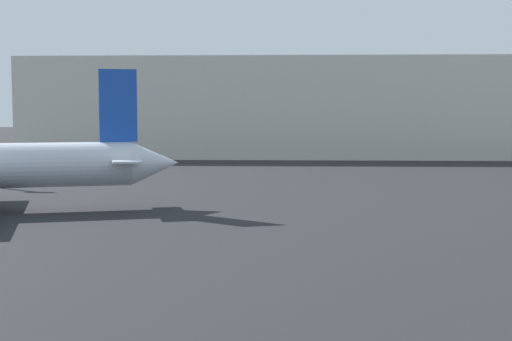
% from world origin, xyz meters
% --- Properties ---
extents(terminal_building, '(97.61, 26.07, 15.99)m').
position_xyz_m(terminal_building, '(3.19, 112.94, 7.99)').
color(terminal_building, beige).
rests_on(terminal_building, ground_plane).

